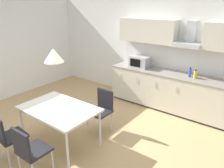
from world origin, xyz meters
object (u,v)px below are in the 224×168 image
(chair_far_right, at_px, (102,107))
(chair_near_left, at_px, (6,134))
(microwave, at_px, (140,62))
(bottle_yellow, at_px, (195,75))
(dining_table, at_px, (59,110))
(bottle_blue, at_px, (190,73))
(pendant_lamp, at_px, (54,55))
(chair_near_right, at_px, (29,149))

(chair_far_right, xyz_separation_m, chair_near_left, (-0.61, -1.65, 0.00))
(microwave, height_order, chair_far_right, microwave)
(bottle_yellow, relative_size, dining_table, 0.15)
(microwave, relative_size, bottle_blue, 2.16)
(microwave, distance_m, bottle_yellow, 1.41)
(microwave, bearing_deg, pendant_lamp, -92.76)
(microwave, distance_m, bottle_blue, 1.29)
(chair_near_left, bearing_deg, chair_near_right, -0.03)
(microwave, relative_size, chair_near_left, 0.55)
(chair_near_right, relative_size, pendant_lamp, 2.72)
(chair_far_right, relative_size, pendant_lamp, 2.72)
(chair_far_right, bearing_deg, bottle_blue, 57.54)
(chair_far_right, relative_size, chair_near_left, 1.00)
(chair_far_right, distance_m, chair_near_left, 1.76)
(chair_far_right, bearing_deg, microwave, 95.83)
(dining_table, bearing_deg, pendant_lamp, 53.13)
(bottle_yellow, height_order, chair_far_right, bottle_yellow)
(chair_near_right, relative_size, chair_near_left, 1.00)
(bottle_blue, distance_m, bottle_yellow, 0.13)
(bottle_yellow, bearing_deg, chair_near_right, -110.20)
(microwave, height_order, bottle_yellow, microwave)
(chair_far_right, bearing_deg, pendant_lamp, -110.15)
(chair_near_right, bearing_deg, bottle_blue, 71.91)
(microwave, relative_size, chair_far_right, 0.55)
(chair_near_right, distance_m, chair_near_left, 0.61)
(chair_near_right, distance_m, chair_far_right, 1.65)
(chair_far_right, height_order, pendant_lamp, pendant_lamp)
(dining_table, height_order, chair_near_right, chair_near_right)
(bottle_blue, bearing_deg, chair_near_right, -108.09)
(bottle_yellow, relative_size, chair_far_right, 0.23)
(bottle_blue, distance_m, chair_near_left, 3.83)
(dining_table, bearing_deg, bottle_yellow, 58.74)
(dining_table, xyz_separation_m, chair_far_right, (0.30, 0.82, -0.17))
(pendant_lamp, bearing_deg, dining_table, -126.87)
(dining_table, xyz_separation_m, chair_near_left, (-0.31, -0.82, -0.17))
(microwave, height_order, chair_near_left, microwave)
(bottle_yellow, relative_size, pendant_lamp, 0.62)
(chair_near_left, relative_size, pendant_lamp, 2.72)
(chair_far_right, height_order, chair_near_left, same)
(chair_near_left, distance_m, pendant_lamp, 1.46)
(chair_near_right, bearing_deg, microwave, 93.00)
(microwave, distance_m, chair_far_right, 1.84)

